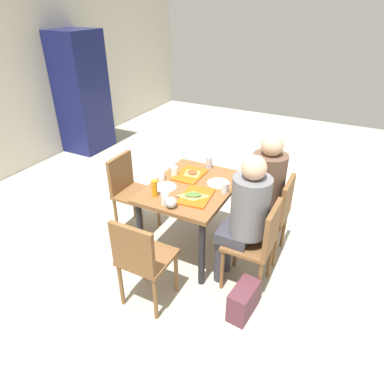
# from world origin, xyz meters

# --- Properties ---
(ground_plane) EXTENTS (10.00, 10.00, 0.02)m
(ground_plane) POSITION_xyz_m (0.00, 0.00, -0.01)
(ground_plane) COLOR #B2AD9E
(main_table) EXTENTS (1.02, 0.77, 0.73)m
(main_table) POSITION_xyz_m (0.00, 0.00, 0.63)
(main_table) COLOR brown
(main_table) RESTS_ON ground_plane
(chair_near_left) EXTENTS (0.40, 0.40, 0.87)m
(chair_near_left) POSITION_xyz_m (-0.26, -0.77, 0.51)
(chair_near_left) COLOR brown
(chair_near_left) RESTS_ON ground_plane
(chair_near_right) EXTENTS (0.40, 0.40, 0.87)m
(chair_near_right) POSITION_xyz_m (0.26, -0.77, 0.51)
(chair_near_right) COLOR brown
(chair_near_right) RESTS_ON ground_plane
(chair_far_side) EXTENTS (0.40, 0.40, 0.87)m
(chair_far_side) POSITION_xyz_m (0.00, 0.77, 0.51)
(chair_far_side) COLOR brown
(chair_far_side) RESTS_ON ground_plane
(chair_left_end) EXTENTS (0.40, 0.40, 0.87)m
(chair_left_end) POSITION_xyz_m (-0.89, 0.00, 0.51)
(chair_left_end) COLOR brown
(chair_left_end) RESTS_ON ground_plane
(person_in_red) EXTENTS (0.32, 0.42, 1.28)m
(person_in_red) POSITION_xyz_m (-0.26, -0.63, 0.76)
(person_in_red) COLOR #383842
(person_in_red) RESTS_ON ground_plane
(person_in_brown_jacket) EXTENTS (0.32, 0.42, 1.28)m
(person_in_brown_jacket) POSITION_xyz_m (0.26, -0.63, 0.76)
(person_in_brown_jacket) COLOR #383842
(person_in_brown_jacket) RESTS_ON ground_plane
(tray_red_near) EXTENTS (0.39, 0.30, 0.02)m
(tray_red_near) POSITION_xyz_m (-0.18, -0.14, 0.74)
(tray_red_near) COLOR #D85914
(tray_red_near) RESTS_ON main_table
(tray_red_far) EXTENTS (0.36, 0.26, 0.02)m
(tray_red_far) POSITION_xyz_m (0.18, 0.12, 0.74)
(tray_red_far) COLOR #D85914
(tray_red_far) RESTS_ON main_table
(paper_plate_center) EXTENTS (0.22, 0.22, 0.01)m
(paper_plate_center) POSITION_xyz_m (-0.15, 0.21, 0.74)
(paper_plate_center) COLOR white
(paper_plate_center) RESTS_ON main_table
(paper_plate_near_edge) EXTENTS (0.22, 0.22, 0.01)m
(paper_plate_near_edge) POSITION_xyz_m (0.15, -0.21, 0.74)
(paper_plate_near_edge) COLOR white
(paper_plate_near_edge) RESTS_ON main_table
(pizza_slice_a) EXTENTS (0.21, 0.26, 0.02)m
(pizza_slice_a) POSITION_xyz_m (-0.20, -0.11, 0.76)
(pizza_slice_a) COLOR tan
(pizza_slice_a) RESTS_ON tray_red_near
(pizza_slice_b) EXTENTS (0.21, 0.21, 0.02)m
(pizza_slice_b) POSITION_xyz_m (0.20, 0.10, 0.76)
(pizza_slice_b) COLOR tan
(pizza_slice_b) RESTS_ON tray_red_far
(plastic_cup_a) EXTENTS (0.07, 0.07, 0.10)m
(plastic_cup_a) POSITION_xyz_m (-0.03, 0.33, 0.78)
(plastic_cup_a) COLOR white
(plastic_cup_a) RESTS_ON main_table
(plastic_cup_b) EXTENTS (0.07, 0.07, 0.10)m
(plastic_cup_b) POSITION_xyz_m (0.03, -0.33, 0.78)
(plastic_cup_b) COLOR white
(plastic_cup_b) RESTS_ON main_table
(plastic_cup_c) EXTENTS (0.07, 0.07, 0.10)m
(plastic_cup_c) POSITION_xyz_m (-0.41, 0.06, 0.78)
(plastic_cup_c) COLOR white
(plastic_cup_c) RESTS_ON main_table
(plastic_cup_d) EXTENTS (0.07, 0.07, 0.10)m
(plastic_cup_d) POSITION_xyz_m (0.10, 0.25, 0.78)
(plastic_cup_d) COLOR white
(plastic_cup_d) RESTS_ON main_table
(soda_can) EXTENTS (0.07, 0.07, 0.12)m
(soda_can) POSITION_xyz_m (0.43, 0.02, 0.79)
(soda_can) COLOR #B7BCC6
(soda_can) RESTS_ON main_table
(condiment_bottle) EXTENTS (0.06, 0.06, 0.16)m
(condiment_bottle) POSITION_xyz_m (-0.33, 0.21, 0.81)
(condiment_bottle) COLOR orange
(condiment_bottle) RESTS_ON main_table
(foil_bundle) EXTENTS (0.10, 0.10, 0.10)m
(foil_bundle) POSITION_xyz_m (-0.43, -0.02, 0.78)
(foil_bundle) COLOR silver
(foil_bundle) RESTS_ON main_table
(handbag) EXTENTS (0.33, 0.19, 0.28)m
(handbag) POSITION_xyz_m (-0.61, -0.79, 0.14)
(handbag) COLOR #592D38
(handbag) RESTS_ON ground_plane
(drink_fridge) EXTENTS (0.70, 0.60, 1.90)m
(drink_fridge) POSITION_xyz_m (1.62, 2.85, 0.95)
(drink_fridge) COLOR #14194C
(drink_fridge) RESTS_ON ground_plane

